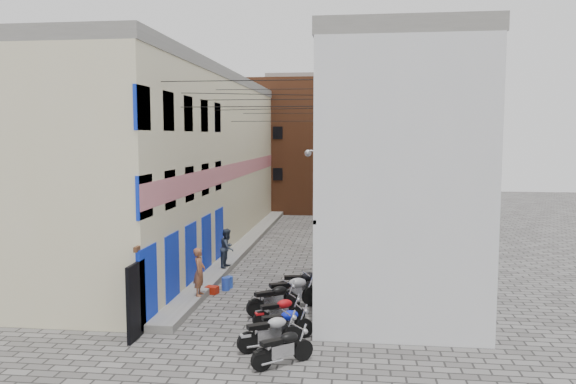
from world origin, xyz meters
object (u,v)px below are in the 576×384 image
at_px(person_b, 227,248).
at_px(red_crate, 212,290).
at_px(motorcycle_a, 283,346).
at_px(motorcycle_d, 279,310).
at_px(person_a, 199,272).
at_px(water_jug_near, 226,284).
at_px(motorcycle_c, 283,322).
at_px(motorcycle_g, 303,282).
at_px(water_jug_far, 229,282).
at_px(motorcycle_f, 291,290).
at_px(motorcycle_e, 274,297).
at_px(motorcycle_b, 270,331).

height_order(person_b, red_crate, person_b).
xyz_separation_m(motorcycle_a, motorcycle_d, (-0.50, 2.95, -0.02)).
bearing_deg(person_a, water_jug_near, -22.03).
distance_m(motorcycle_d, red_crate, 4.35).
height_order(motorcycle_a, motorcycle_c, motorcycle_c).
distance_m(motorcycle_g, water_jug_far, 3.10).
relative_size(motorcycle_f, red_crate, 4.89).
xyz_separation_m(motorcycle_d, motorcycle_g, (0.44, 3.05, 0.08)).
distance_m(motorcycle_d, water_jug_near, 4.49).
xyz_separation_m(motorcycle_a, motorcycle_e, (-0.83, 4.06, 0.04)).
bearing_deg(red_crate, motorcycle_d, -47.21).
bearing_deg(water_jug_near, motorcycle_e, -49.44).
distance_m(motorcycle_e, red_crate, 3.36).
relative_size(motorcycle_b, motorcycle_d, 1.10).
bearing_deg(person_b, motorcycle_e, -144.65).
height_order(person_b, water_jug_near, person_b).
height_order(water_jug_far, red_crate, water_jug_far).
relative_size(motorcycle_e, person_b, 1.17).
relative_size(water_jug_far, red_crate, 1.01).
distance_m(motorcycle_c, motorcycle_f, 3.01).
bearing_deg(motorcycle_d, motorcycle_g, 141.54).
xyz_separation_m(motorcycle_b, water_jug_far, (-2.50, 5.97, -0.32)).
distance_m(motorcycle_b, person_b, 8.89).
bearing_deg(water_jug_near, motorcycle_b, -65.56).
bearing_deg(water_jug_near, red_crate, -127.75).
height_order(motorcycle_a, person_a, person_a).
xyz_separation_m(person_b, red_crate, (0.15, -3.18, -0.93)).
relative_size(motorcycle_e, motorcycle_g, 0.97).
bearing_deg(water_jug_far, motorcycle_c, -61.99).
bearing_deg(person_b, water_jug_near, -160.77).
relative_size(motorcycle_b, person_a, 1.12).
xyz_separation_m(motorcycle_b, motorcycle_e, (-0.35, 3.06, 0.01)).
xyz_separation_m(person_b, water_jug_near, (0.55, -2.67, -0.83)).
distance_m(motorcycle_a, motorcycle_c, 1.79).
xyz_separation_m(motorcycle_f, motorcycle_g, (0.29, 1.22, -0.05)).
relative_size(person_b, water_jug_far, 3.68).
bearing_deg(person_a, person_b, -3.19).
height_order(motorcycle_f, red_crate, motorcycle_f).
distance_m(person_a, water_jug_near, 1.89).
bearing_deg(motorcycle_g, water_jug_far, -118.06).
bearing_deg(motorcycle_g, red_crate, -101.86).
xyz_separation_m(motorcycle_f, person_b, (-3.24, 4.53, 0.45)).
distance_m(water_jug_near, water_jug_far, 0.34).
relative_size(motorcycle_b, water_jug_near, 3.88).
distance_m(person_b, red_crate, 3.32).
bearing_deg(water_jug_near, motorcycle_g, -12.10).
height_order(motorcycle_g, person_b, person_b).
bearing_deg(water_jug_near, person_b, 101.57).
height_order(motorcycle_f, water_jug_near, motorcycle_f).
relative_size(motorcycle_a, water_jug_near, 3.68).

